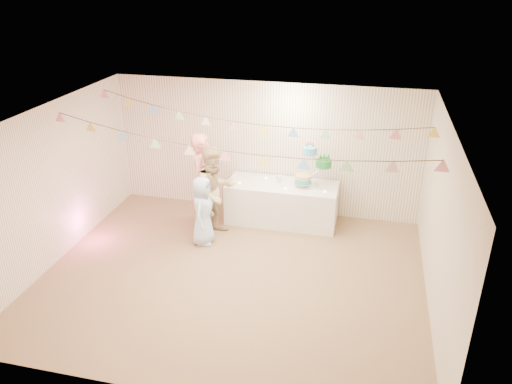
% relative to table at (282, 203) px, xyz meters
% --- Properties ---
extents(floor, '(6.00, 6.00, 0.00)m').
position_rel_table_xyz_m(floor, '(-0.42, -2.04, -0.39)').
color(floor, '#806245').
rests_on(floor, ground).
extents(ceiling, '(6.00, 6.00, 0.00)m').
position_rel_table_xyz_m(ceiling, '(-0.42, -2.04, 2.21)').
color(ceiling, white).
rests_on(ceiling, ground).
extents(back_wall, '(6.00, 6.00, 0.00)m').
position_rel_table_xyz_m(back_wall, '(-0.42, 0.46, 0.91)').
color(back_wall, white).
rests_on(back_wall, ground).
extents(front_wall, '(6.00, 6.00, 0.00)m').
position_rel_table_xyz_m(front_wall, '(-0.42, -4.54, 0.91)').
color(front_wall, white).
rests_on(front_wall, ground).
extents(left_wall, '(5.00, 5.00, 0.00)m').
position_rel_table_xyz_m(left_wall, '(-3.42, -2.04, 0.91)').
color(left_wall, white).
rests_on(left_wall, ground).
extents(right_wall, '(5.00, 5.00, 0.00)m').
position_rel_table_xyz_m(right_wall, '(2.58, -2.04, 0.91)').
color(right_wall, white).
rests_on(right_wall, ground).
extents(table, '(2.09, 0.84, 0.78)m').
position_rel_table_xyz_m(table, '(0.00, 0.00, 0.00)').
color(table, white).
rests_on(table, floor).
extents(cake_stand, '(0.72, 0.42, 0.80)m').
position_rel_table_xyz_m(cake_stand, '(0.55, 0.05, 0.76)').
color(cake_stand, silver).
rests_on(cake_stand, table).
extents(cake_bottom, '(0.31, 0.31, 0.15)m').
position_rel_table_xyz_m(cake_bottom, '(0.40, -0.01, 0.44)').
color(cake_bottom, '#24ABA4').
rests_on(cake_bottom, cake_stand).
extents(cake_middle, '(0.27, 0.27, 0.22)m').
position_rel_table_xyz_m(cake_middle, '(0.73, 0.14, 0.71)').
color(cake_middle, '#1A772D').
rests_on(cake_middle, cake_stand).
extents(cake_top_tier, '(0.25, 0.25, 0.19)m').
position_rel_table_xyz_m(cake_top_tier, '(0.49, 0.02, 0.98)').
color(cake_top_tier, '#47B7DF').
rests_on(cake_top_tier, cake_stand).
extents(platter, '(0.31, 0.31, 0.02)m').
position_rel_table_xyz_m(platter, '(-0.62, -0.05, 0.37)').
color(platter, white).
rests_on(platter, table).
extents(posy, '(0.14, 0.14, 0.16)m').
position_rel_table_xyz_m(posy, '(-0.08, 0.05, 0.44)').
color(posy, white).
rests_on(posy, table).
extents(person_adult_a, '(0.51, 0.71, 1.84)m').
position_rel_table_xyz_m(person_adult_a, '(-1.36, -0.53, 0.53)').
color(person_adult_a, pink).
rests_on(person_adult_a, floor).
extents(person_adult_b, '(1.02, 1.06, 1.71)m').
position_rel_table_xyz_m(person_adult_b, '(-1.09, -0.77, 0.47)').
color(person_adult_b, tan).
rests_on(person_adult_b, floor).
extents(person_child, '(0.42, 0.63, 1.26)m').
position_rel_table_xyz_m(person_child, '(-1.21, -1.12, 0.24)').
color(person_child, '#B0D0FA').
rests_on(person_child, floor).
extents(bunting_back, '(5.60, 1.10, 0.40)m').
position_rel_table_xyz_m(bunting_back, '(-0.42, -0.94, 1.96)').
color(bunting_back, pink).
rests_on(bunting_back, ceiling).
extents(bunting_front, '(5.60, 0.90, 0.36)m').
position_rel_table_xyz_m(bunting_front, '(-0.42, -2.24, 1.93)').
color(bunting_front, '#72A5E5').
rests_on(bunting_front, ceiling).
extents(tealight_0, '(0.04, 0.04, 0.03)m').
position_rel_table_xyz_m(tealight_0, '(-0.80, -0.15, 0.41)').
color(tealight_0, '#FFD88C').
rests_on(tealight_0, table).
extents(tealight_1, '(0.04, 0.04, 0.03)m').
position_rel_table_xyz_m(tealight_1, '(-0.35, 0.18, 0.41)').
color(tealight_1, '#FFD88C').
rests_on(tealight_1, table).
extents(tealight_2, '(0.04, 0.04, 0.03)m').
position_rel_table_xyz_m(tealight_2, '(0.10, -0.22, 0.41)').
color(tealight_2, '#FFD88C').
rests_on(tealight_2, table).
extents(tealight_3, '(0.04, 0.04, 0.03)m').
position_rel_table_xyz_m(tealight_3, '(0.35, 0.22, 0.41)').
color(tealight_3, '#FFD88C').
rests_on(tealight_3, table).
extents(tealight_4, '(0.04, 0.04, 0.03)m').
position_rel_table_xyz_m(tealight_4, '(0.82, -0.18, 0.41)').
color(tealight_4, '#FFD88C').
rests_on(tealight_4, table).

